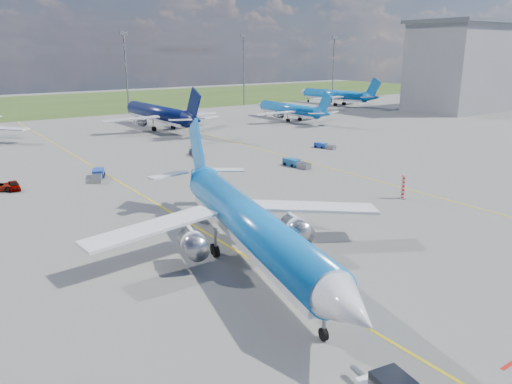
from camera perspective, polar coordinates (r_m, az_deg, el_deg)
ground at (r=41.84m, az=1.98°, el=-9.18°), size 400.00×400.00×0.00m
taxiway_lines at (r=64.81m, az=-12.72°, el=-0.36°), size 60.25×160.00×0.02m
floodlight_masts at (r=144.13m, az=-22.26°, el=12.72°), size 202.20×0.50×22.70m
terminal_building at (r=169.01m, az=23.48°, el=13.07°), size 42.00×22.00×26.00m
warning_post at (r=64.11m, az=16.48°, el=0.58°), size 0.50×0.50×3.00m
bg_jet_n at (r=119.92m, az=-11.05°, el=7.12°), size 30.94×40.01×10.27m
bg_jet_ne at (r=132.26m, az=3.79°, el=8.18°), size 24.20×31.65×8.25m
bg_jet_ene at (r=172.05m, az=8.93°, el=9.81°), size 30.86×38.44×9.37m
main_airliner at (r=43.67m, az=-0.66°, el=-8.05°), size 37.63×44.52×10.16m
service_car_a at (r=72.88m, az=-25.95°, el=0.68°), size 1.66×3.58×1.19m
service_car_c at (r=87.78m, az=-6.85°, el=4.57°), size 2.67×4.71×1.29m
baggage_tug_w at (r=78.89m, az=4.57°, el=3.27°), size 1.90×5.18×1.14m
baggage_tug_c at (r=74.70m, az=-17.63°, el=1.86°), size 3.29×5.37×1.18m
baggage_tug_e at (r=94.59m, az=7.79°, el=5.24°), size 2.13×4.40×0.96m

